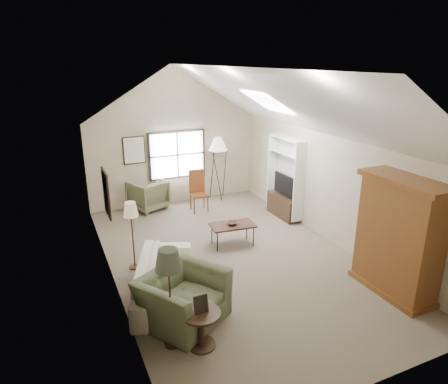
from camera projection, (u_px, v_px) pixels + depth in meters
name	position (u px, v px, depth m)	size (l,w,h in m)	color
room_shell	(233.00, 109.00, 7.70)	(5.01, 8.01, 4.00)	#6C5E4D
window	(177.00, 155.00, 11.72)	(1.72, 0.08, 1.42)	black
skylight	(267.00, 102.00, 8.98)	(0.80, 1.20, 0.52)	white
wall_art	(121.00, 170.00, 9.12)	(1.97, 3.71, 0.88)	black
armoire	(399.00, 237.00, 7.15)	(0.60, 1.50, 2.20)	brown
tv_alcove	(285.00, 176.00, 10.65)	(0.32, 1.30, 2.10)	white
media_console	(283.00, 206.00, 10.92)	(0.34, 1.18, 0.60)	#382316
tv_panel	(284.00, 185.00, 10.72)	(0.05, 0.90, 0.55)	black
sofa	(165.00, 277.00, 7.30)	(2.36, 0.92, 0.69)	silver
armchair_near	(183.00, 298.00, 6.53)	(1.30, 1.14, 0.85)	#515A3F
armchair_far	(148.00, 195.00, 11.43)	(0.91, 0.94, 0.85)	#6A6B4B
coffee_table	(233.00, 235.00, 9.25)	(1.02, 0.56, 0.52)	#3E2619
bowl	(233.00, 223.00, 9.16)	(0.24, 0.24, 0.06)	#321B14
side_table	(201.00, 329.00, 5.97)	(0.59, 0.59, 0.59)	#332314
side_chair	(199.00, 191.00, 11.22)	(0.46, 0.46, 1.17)	brown
tripod_lamp	(218.00, 168.00, 12.11)	(0.57, 0.57, 1.95)	white
dark_lamp	(170.00, 298.00, 5.82)	(0.39, 0.39, 1.64)	#292E20
tan_lamp	(133.00, 235.00, 8.09)	(0.30, 0.30, 1.48)	tan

